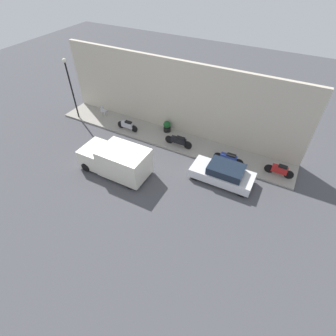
# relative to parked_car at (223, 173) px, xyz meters

# --- Properties ---
(ground_plane) EXTENTS (60.00, 60.00, 0.00)m
(ground_plane) POSITION_rel_parked_car_xyz_m (-2.44, 5.23, -0.61)
(ground_plane) COLOR #47474C
(sidewalk) EXTENTS (2.39, 18.91, 0.14)m
(sidewalk) POSITION_rel_parked_car_xyz_m (2.40, 5.23, -0.54)
(sidewalk) COLOR gray
(sidewalk) RESTS_ON ground_plane
(building_facade) EXTENTS (0.30, 18.91, 5.63)m
(building_facade) POSITION_rel_parked_car_xyz_m (3.74, 5.23, 2.21)
(building_facade) COLOR beige
(building_facade) RESTS_ON ground_plane
(parked_car) EXTENTS (1.71, 3.93, 1.26)m
(parked_car) POSITION_rel_parked_car_xyz_m (0.00, 0.00, 0.00)
(parked_car) COLOR silver
(parked_car) RESTS_ON ground_plane
(delivery_van) EXTENTS (2.08, 4.61, 1.96)m
(delivery_van) POSITION_rel_parked_car_xyz_m (-2.43, 6.46, 0.38)
(delivery_van) COLOR silver
(delivery_van) RESTS_ON ground_plane
(motorcycle_red) EXTENTS (0.30, 1.83, 0.84)m
(motorcycle_red) POSITION_rel_parked_car_xyz_m (2.02, -3.09, -0.01)
(motorcycle_red) COLOR #B21E1E
(motorcycle_red) RESTS_ON sidewalk
(motorcycle_blue) EXTENTS (0.30, 2.09, 0.85)m
(motorcycle_blue) POSITION_rel_parked_car_xyz_m (1.59, 0.16, 0.00)
(motorcycle_blue) COLOR navy
(motorcycle_blue) RESTS_ON sidewalk
(motorcycle_black) EXTENTS (0.30, 2.14, 0.81)m
(motorcycle_black) POSITION_rel_parked_car_xyz_m (1.82, 4.01, -0.02)
(motorcycle_black) COLOR black
(motorcycle_black) RESTS_ON sidewalk
(scooter_silver) EXTENTS (0.30, 1.85, 0.79)m
(scooter_silver) POSITION_rel_parked_car_xyz_m (1.84, 8.53, -0.04)
(scooter_silver) COLOR #B7B7BF
(scooter_silver) RESTS_ON sidewalk
(streetlamp) EXTENTS (0.32, 0.32, 4.89)m
(streetlamp) POSITION_rel_parked_car_xyz_m (1.54, 13.41, 2.65)
(streetlamp) COLOR black
(streetlamp) RESTS_ON sidewalk
(potted_plant) EXTENTS (0.57, 0.57, 0.90)m
(potted_plant) POSITION_rel_parked_car_xyz_m (3.12, 5.66, -0.01)
(potted_plant) COLOR black
(potted_plant) RESTS_ON sidewalk
(cafe_chair) EXTENTS (0.40, 0.40, 0.89)m
(cafe_chair) POSITION_rel_parked_car_xyz_m (2.71, 11.59, 0.06)
(cafe_chair) COLOR silver
(cafe_chair) RESTS_ON sidewalk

